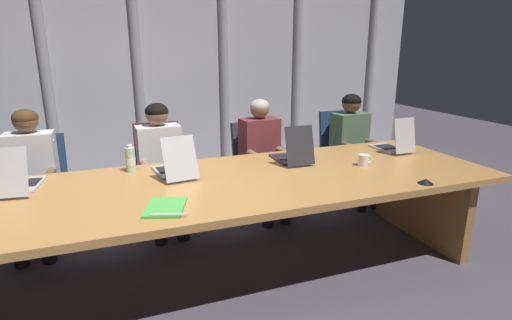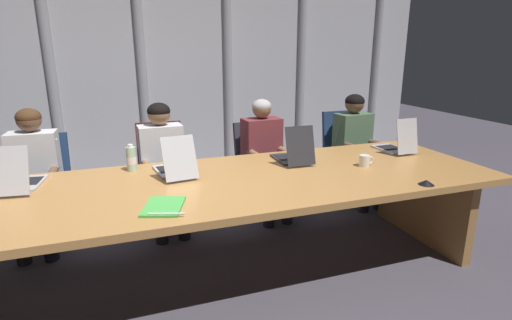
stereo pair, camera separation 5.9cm
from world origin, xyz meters
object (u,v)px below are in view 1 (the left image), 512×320
person_right_end (354,142)px  person_center (161,160)px  spiral_notepad (166,207)px  coffee_mug_near (364,160)px  water_bottle_secondary (131,160)px  office_chair_right_mid (258,178)px  person_right_mid (263,152)px  laptop_left_mid (19,181)px  laptop_right_end (393,144)px  office_chair_right_end (343,166)px  person_left_mid (31,173)px  laptop_right_mid (292,154)px  conference_mic_left_side (426,181)px  office_chair_left_mid (42,203)px  office_chair_center (162,187)px  laptop_center (174,167)px

person_right_end → person_center: bearing=-95.7°
spiral_notepad → coffee_mug_near: bearing=30.5°
person_center → water_bottle_secondary: (-0.29, -0.50, 0.16)m
office_chair_right_mid → person_right_mid: (-0.01, -0.15, 0.32)m
laptop_left_mid → spiral_notepad: bearing=-120.6°
laptop_right_end → office_chair_right_end: laptop_right_end is taller
person_left_mid → laptop_right_mid: bearing=73.9°
laptop_right_mid → coffee_mug_near: laptop_right_mid is taller
office_chair_right_mid → conference_mic_left_side: office_chair_right_mid is taller
laptop_left_mid → office_chair_left_mid: size_ratio=0.50×
coffee_mug_near → office_chair_center: bearing=142.0°
water_bottle_secondary → office_chair_right_mid: bearing=26.7°
office_chair_right_end → coffee_mug_near: bearing=-24.9°
office_chair_right_end → person_right_end: size_ratio=0.82×
laptop_right_end → conference_mic_left_side: bearing=153.5°
laptop_right_mid → water_bottle_secondary: size_ratio=2.00×
office_chair_right_end → water_bottle_secondary: 2.47m
office_chair_right_mid → person_center: bearing=-86.8°
office_chair_center → office_chair_right_mid: bearing=91.4°
office_chair_left_mid → water_bottle_secondary: (0.75, -0.65, 0.50)m
coffee_mug_near → conference_mic_left_side: 0.55m
office_chair_right_end → water_bottle_secondary: bearing=-72.9°
office_chair_right_end → person_right_end: 0.36m
laptop_right_mid → person_center: 1.21m
office_chair_center → water_bottle_secondary: office_chair_center is taller
office_chair_center → conference_mic_left_side: size_ratio=8.78×
person_center → conference_mic_left_side: 2.22m
office_chair_center → office_chair_right_mid: (1.00, -0.00, -0.02)m
conference_mic_left_side → spiral_notepad: conference_mic_left_side is taller
office_chair_left_mid → water_bottle_secondary: 1.11m
person_right_mid → laptop_center: bearing=-59.9°
office_chair_center → person_right_end: size_ratio=0.82×
office_chair_right_mid → person_right_mid: 0.36m
person_left_mid → office_chair_left_mid: bearing=176.0°
person_right_mid → coffee_mug_near: bearing=21.0°
person_right_end → laptop_right_mid: bearing=-63.2°
office_chair_right_mid → conference_mic_left_side: bearing=15.0°
person_right_end → office_chair_center: bearing=-100.0°
coffee_mug_near → person_right_mid: bearing=115.7°
laptop_right_end → office_chair_right_mid: (-1.01, 0.84, -0.47)m
person_left_mid → office_chair_center: bearing=100.9°
laptop_right_mid → person_left_mid: 2.16m
coffee_mug_near → person_left_mid: bearing=158.6°
office_chair_right_mid → spiral_notepad: 1.92m
office_chair_right_end → person_center: person_center is taller
office_chair_left_mid → person_left_mid: (-0.02, -0.15, 0.33)m
laptop_right_end → water_bottle_secondary: bearing=83.9°
office_chair_center → office_chair_right_end: (2.04, 0.00, 0.00)m
laptop_right_mid → spiral_notepad: (-1.14, -0.65, -0.05)m
person_left_mid → coffee_mug_near: person_left_mid is taller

